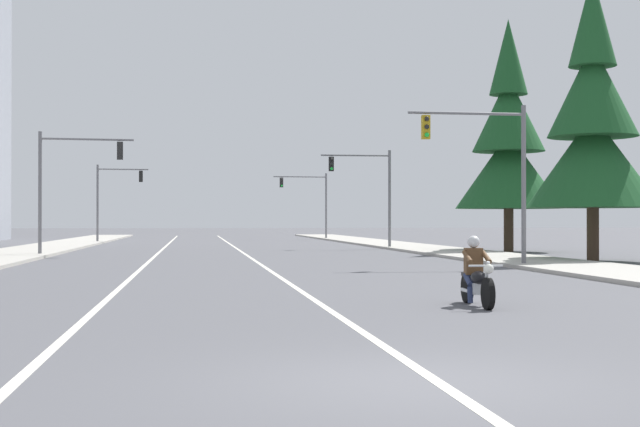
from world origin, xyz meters
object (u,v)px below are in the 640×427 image
conifer_tree_right_verge_far (508,145)px  conifer_tree_right_verge_near (593,129)px  motorcycle_with_rider (476,278)px  traffic_signal_near_right (491,160)px  traffic_signal_near_left (67,174)px  traffic_signal_far_right (311,195)px  traffic_signal_mid_left (112,192)px  traffic_signal_mid_right (370,184)px

conifer_tree_right_verge_far → conifer_tree_right_verge_near: bearing=-92.1°
motorcycle_with_rider → traffic_signal_near_right: bearing=70.2°
conifer_tree_right_verge_near → conifer_tree_right_verge_far: (0.42, 11.75, 0.27)m
traffic_signal_near_left → conifer_tree_right_verge_near: size_ratio=0.49×
motorcycle_with_rider → traffic_signal_near_left: bearing=113.3°
conifer_tree_right_verge_near → traffic_signal_far_right: bearing=97.9°
motorcycle_with_rider → conifer_tree_right_verge_near: 22.76m
traffic_signal_mid_left → traffic_signal_mid_right: bearing=-45.3°
traffic_signal_near_left → traffic_signal_mid_right: size_ratio=1.00×
traffic_signal_mid_right → conifer_tree_right_verge_near: bearing=-71.1°
traffic_signal_far_right → traffic_signal_near_right: bearing=-89.5°
traffic_signal_near_left → traffic_signal_mid_right: bearing=28.2°
traffic_signal_mid_left → conifer_tree_right_verge_far: conifer_tree_right_verge_far is taller
traffic_signal_near_right → traffic_signal_mid_right: (-0.30, 22.33, -0.01)m
traffic_signal_mid_right → motorcycle_with_rider: bearing=-97.8°
conifer_tree_right_verge_far → traffic_signal_near_right: bearing=-112.0°
traffic_signal_mid_right → traffic_signal_far_right: same height
traffic_signal_near_left → conifer_tree_right_verge_near: conifer_tree_right_verge_near is taller
traffic_signal_far_right → conifer_tree_right_verge_far: bearing=-78.8°
motorcycle_with_rider → conifer_tree_right_verge_near: bearing=59.1°
traffic_signal_mid_right → conifer_tree_right_verge_near: size_ratio=0.49×
conifer_tree_right_verge_near → traffic_signal_mid_right: bearing=108.9°
conifer_tree_right_verge_far → traffic_signal_near_left: bearing=-173.6°
conifer_tree_right_verge_near → conifer_tree_right_verge_far: 11.76m
motorcycle_with_rider → conifer_tree_right_verge_far: (11.79, 30.77, 5.46)m
traffic_signal_mid_left → conifer_tree_right_verge_near: size_ratio=0.49×
traffic_signal_mid_left → conifer_tree_right_verge_near: (23.66, -35.87, 1.73)m
traffic_signal_mid_right → traffic_signal_mid_left: (-17.39, 17.59, -0.03)m
traffic_signal_near_right → traffic_signal_mid_left: size_ratio=1.00×
conifer_tree_right_verge_near → traffic_signal_mid_left: bearing=123.4°
traffic_signal_near_right → conifer_tree_right_verge_near: 7.40m
traffic_signal_mid_right → conifer_tree_right_verge_near: (6.27, -18.29, 1.70)m
traffic_signal_far_right → conifer_tree_right_verge_near: bearing=-82.1°
traffic_signal_near_left → traffic_signal_far_right: (17.07, 37.16, 0.03)m
traffic_signal_near_right → conifer_tree_right_verge_near: (5.97, 4.04, 1.69)m
traffic_signal_mid_right → traffic_signal_far_right: bearing=90.2°
traffic_signal_near_left → conifer_tree_right_verge_near: bearing=-21.1°
traffic_signal_far_right → traffic_signal_mid_left: bearing=-149.0°
traffic_signal_far_right → motorcycle_with_rider: bearing=-94.4°
traffic_signal_near_right → conifer_tree_right_verge_far: size_ratio=0.47×
traffic_signal_mid_right → traffic_signal_mid_left: 24.73m
traffic_signal_near_left → conifer_tree_right_verge_far: 24.11m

